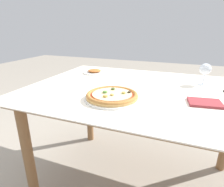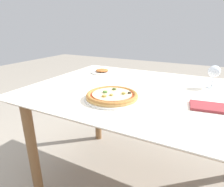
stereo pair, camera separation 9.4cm
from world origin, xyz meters
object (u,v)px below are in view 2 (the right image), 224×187
pizza_plate (112,96)px  dining_table (146,103)px  fork (80,79)px  wine_glass_far_left (214,72)px  side_plate (102,71)px

pizza_plate → dining_table: bearing=62.6°
fork → wine_glass_far_left: 0.86m
wine_glass_far_left → dining_table: bearing=-146.5°
dining_table → wine_glass_far_left: (0.34, 0.22, 0.18)m
wine_glass_far_left → side_plate: (-0.78, 0.03, -0.09)m
fork → pizza_plate: bearing=-31.9°
dining_table → pizza_plate: size_ratio=4.88×
wine_glass_far_left → pizza_plate: bearing=-135.5°
dining_table → side_plate: side_plate is taller
fork → side_plate: side_plate is taller
pizza_plate → fork: (-0.38, 0.23, -0.01)m
pizza_plate → wine_glass_far_left: 0.63m
pizza_plate → side_plate: size_ratio=1.60×
dining_table → wine_glass_far_left: bearing=33.5°
fork → wine_glass_far_left: size_ratio=1.23×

